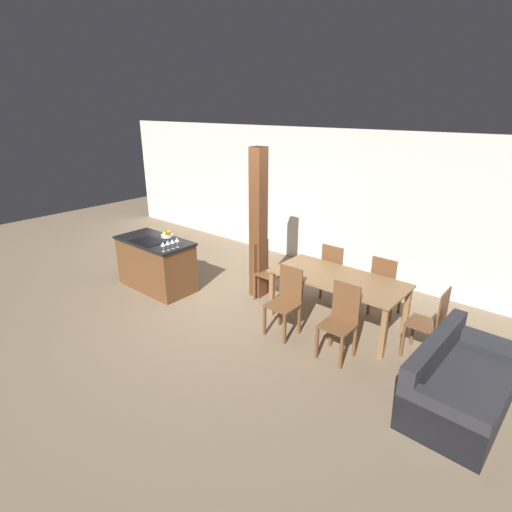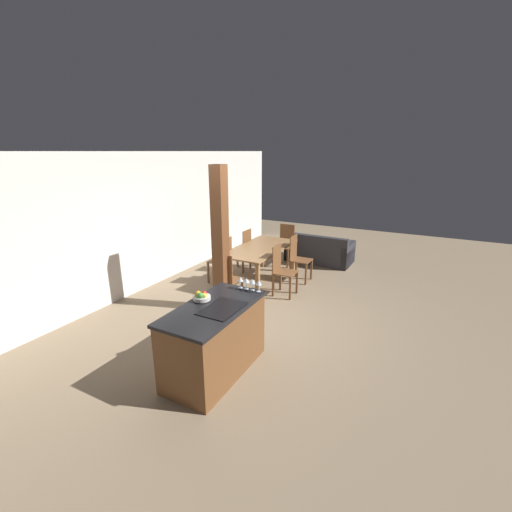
{
  "view_description": "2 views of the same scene",
  "coord_description": "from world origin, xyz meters",
  "px_view_note": "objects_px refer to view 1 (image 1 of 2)",
  "views": [
    {
      "loc": [
        4.25,
        -4.12,
        3.09
      ],
      "look_at": [
        0.6,
        0.2,
        0.95
      ],
      "focal_mm": 28.0,
      "sensor_mm": 36.0,
      "label": 1
    },
    {
      "loc": [
        -4.45,
        -2.44,
        2.7
      ],
      "look_at": [
        0.6,
        0.2,
        0.95
      ],
      "focal_mm": 24.0,
      "sensor_mm": 36.0,
      "label": 2
    }
  ],
  "objects_px": {
    "wine_glass_middle": "(168,243)",
    "dining_chair_head_end": "(266,270)",
    "fruit_bowl": "(167,235)",
    "dining_chair_near_right": "(340,320)",
    "dining_chair_far_right": "(385,286)",
    "couch": "(459,385)",
    "dining_chair_far_left": "(334,271)",
    "dining_chair_foot_end": "(431,323)",
    "dining_table": "(338,283)",
    "wine_glass_far": "(172,241)",
    "timber_post": "(258,226)",
    "kitchen_island": "(156,264)",
    "wine_glass_near": "(163,244)",
    "dining_chair_near_left": "(286,300)",
    "wine_glass_end": "(177,240)"
  },
  "relations": [
    {
      "from": "dining_table",
      "to": "dining_chair_head_end",
      "type": "distance_m",
      "value": 1.35
    },
    {
      "from": "fruit_bowl",
      "to": "wine_glass_end",
      "type": "height_order",
      "value": "wine_glass_end"
    },
    {
      "from": "wine_glass_middle",
      "to": "couch",
      "type": "xyz_separation_m",
      "value": [
        4.36,
        0.43,
        -0.78
      ]
    },
    {
      "from": "fruit_bowl",
      "to": "kitchen_island",
      "type": "bearing_deg",
      "value": -108.3
    },
    {
      "from": "wine_glass_middle",
      "to": "dining_chair_head_end",
      "type": "xyz_separation_m",
      "value": [
        1.11,
        1.12,
        -0.52
      ]
    },
    {
      "from": "dining_chair_far_left",
      "to": "dining_chair_foot_end",
      "type": "height_order",
      "value": "same"
    },
    {
      "from": "dining_chair_foot_end",
      "to": "timber_post",
      "type": "bearing_deg",
      "value": -90.0
    },
    {
      "from": "wine_glass_end",
      "to": "dining_chair_far_left",
      "type": "bearing_deg",
      "value": 38.7
    },
    {
      "from": "dining_chair_near_left",
      "to": "dining_chair_foot_end",
      "type": "distance_m",
      "value": 1.9
    },
    {
      "from": "fruit_bowl",
      "to": "dining_chair_far_left",
      "type": "height_order",
      "value": "fruit_bowl"
    },
    {
      "from": "wine_glass_far",
      "to": "fruit_bowl",
      "type": "bearing_deg",
      "value": 149.87
    },
    {
      "from": "wine_glass_near",
      "to": "timber_post",
      "type": "distance_m",
      "value": 1.55
    },
    {
      "from": "dining_table",
      "to": "couch",
      "type": "distance_m",
      "value": 2.06
    },
    {
      "from": "dining_table",
      "to": "dining_chair_far_right",
      "type": "height_order",
      "value": "dining_chair_far_right"
    },
    {
      "from": "dining_chair_far_left",
      "to": "dining_chair_head_end",
      "type": "xyz_separation_m",
      "value": [
        -0.91,
        -0.68,
        0.0
      ]
    },
    {
      "from": "wine_glass_far",
      "to": "dining_chair_foot_end",
      "type": "height_order",
      "value": "wine_glass_far"
    },
    {
      "from": "dining_chair_head_end",
      "to": "couch",
      "type": "xyz_separation_m",
      "value": [
        3.24,
        -0.69,
        -0.25
      ]
    },
    {
      "from": "wine_glass_middle",
      "to": "dining_chair_near_right",
      "type": "height_order",
      "value": "wine_glass_middle"
    },
    {
      "from": "dining_chair_far_right",
      "to": "dining_chair_far_left",
      "type": "bearing_deg",
      "value": 0.0
    },
    {
      "from": "fruit_bowl",
      "to": "dining_chair_head_end",
      "type": "relative_size",
      "value": 0.22
    },
    {
      "from": "wine_glass_near",
      "to": "dining_chair_far_left",
      "type": "distance_m",
      "value": 2.82
    },
    {
      "from": "dining_chair_near_right",
      "to": "kitchen_island",
      "type": "bearing_deg",
      "value": -175.99
    },
    {
      "from": "wine_glass_far",
      "to": "dining_table",
      "type": "bearing_deg",
      "value": 22.77
    },
    {
      "from": "wine_glass_end",
      "to": "dining_chair_near_right",
      "type": "relative_size",
      "value": 0.16
    },
    {
      "from": "dining_table",
      "to": "dining_chair_foot_end",
      "type": "xyz_separation_m",
      "value": [
        1.34,
        0.0,
        -0.15
      ]
    },
    {
      "from": "dining_table",
      "to": "dining_chair_near_left",
      "type": "relative_size",
      "value": 1.96
    },
    {
      "from": "wine_glass_middle",
      "to": "dining_table",
      "type": "xyz_separation_m",
      "value": [
        2.45,
        1.12,
        -0.37
      ]
    },
    {
      "from": "wine_glass_middle",
      "to": "dining_chair_head_end",
      "type": "distance_m",
      "value": 1.66
    },
    {
      "from": "fruit_bowl",
      "to": "dining_chair_near_right",
      "type": "height_order",
      "value": "fruit_bowl"
    },
    {
      "from": "fruit_bowl",
      "to": "dining_table",
      "type": "distance_m",
      "value": 3.12
    },
    {
      "from": "dining_chair_far_right",
      "to": "fruit_bowl",
      "type": "bearing_deg",
      "value": 21.83
    },
    {
      "from": "wine_glass_far",
      "to": "dining_chair_far_left",
      "type": "relative_size",
      "value": 0.16
    },
    {
      "from": "wine_glass_middle",
      "to": "wine_glass_far",
      "type": "bearing_deg",
      "value": 90.0
    },
    {
      "from": "wine_glass_middle",
      "to": "wine_glass_end",
      "type": "bearing_deg",
      "value": 90.0
    },
    {
      "from": "fruit_bowl",
      "to": "dining_table",
      "type": "bearing_deg",
      "value": 13.08
    },
    {
      "from": "dining_chair_far_right",
      "to": "dining_chair_head_end",
      "type": "bearing_deg",
      "value": 21.0
    },
    {
      "from": "dining_chair_near_right",
      "to": "dining_chair_head_end",
      "type": "xyz_separation_m",
      "value": [
        -1.78,
        0.68,
        0.0
      ]
    },
    {
      "from": "wine_glass_end",
      "to": "couch",
      "type": "bearing_deg",
      "value": 3.19
    },
    {
      "from": "wine_glass_middle",
      "to": "wine_glass_end",
      "type": "relative_size",
      "value": 1.0
    },
    {
      "from": "dining_chair_head_end",
      "to": "timber_post",
      "type": "relative_size",
      "value": 0.39
    },
    {
      "from": "wine_glass_far",
      "to": "dining_chair_head_end",
      "type": "height_order",
      "value": "wine_glass_far"
    },
    {
      "from": "wine_glass_near",
      "to": "dining_chair_far_left",
      "type": "bearing_deg",
      "value": 43.21
    },
    {
      "from": "dining_chair_far_right",
      "to": "dining_chair_foot_end",
      "type": "xyz_separation_m",
      "value": [
        0.91,
        -0.68,
        0.0
      ]
    },
    {
      "from": "wine_glass_near",
      "to": "wine_glass_end",
      "type": "xyz_separation_m",
      "value": [
        0.0,
        0.28,
        0.0
      ]
    },
    {
      "from": "fruit_bowl",
      "to": "dining_chair_far_left",
      "type": "bearing_deg",
      "value": 28.14
    },
    {
      "from": "fruit_bowl",
      "to": "dining_chair_far_right",
      "type": "relative_size",
      "value": 0.22
    },
    {
      "from": "dining_table",
      "to": "dining_chair_far_left",
      "type": "distance_m",
      "value": 0.82
    },
    {
      "from": "dining_chair_near_left",
      "to": "couch",
      "type": "xyz_separation_m",
      "value": [
        2.34,
        -0.01,
        -0.25
      ]
    },
    {
      "from": "dining_chair_near_right",
      "to": "dining_chair_foot_end",
      "type": "xyz_separation_m",
      "value": [
        0.91,
        0.68,
        0.0
      ]
    },
    {
      "from": "dining_chair_head_end",
      "to": "fruit_bowl",
      "type": "bearing_deg",
      "value": 112.69
    }
  ]
}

